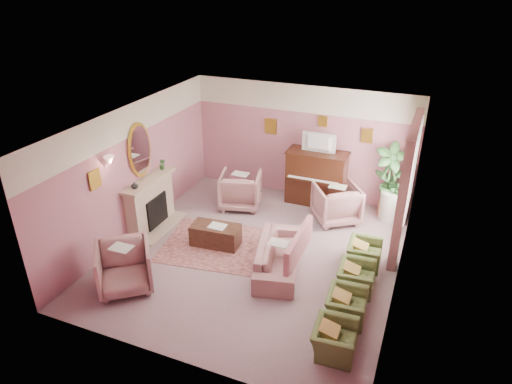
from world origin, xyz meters
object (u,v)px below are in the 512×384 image
at_px(television, 318,142).
at_px(olive_chair_b, 347,302).
at_px(piano, 316,178).
at_px(floral_armchair_right, 337,201).
at_px(olive_chair_c, 356,274).
at_px(floral_armchair_left, 240,188).
at_px(floral_armchair_front, 124,265).
at_px(coffee_table, 216,235).
at_px(sofa, 278,250).
at_px(olive_chair_a, 335,335).
at_px(side_table, 391,206).
at_px(olive_chair_d, 365,250).

xyz_separation_m(television, olive_chair_b, (1.59, -3.75, -1.29)).
distance_m(piano, television, 0.95).
xyz_separation_m(floral_armchair_right, olive_chair_c, (0.92, -2.30, -0.17)).
height_order(floral_armchair_left, floral_armchair_front, same).
height_order(piano, coffee_table, piano).
bearing_deg(sofa, olive_chair_a, -48.50).
height_order(floral_armchair_right, floral_armchair_front, same).
distance_m(coffee_table, floral_armchair_left, 1.79).
relative_size(sofa, side_table, 2.78).
xyz_separation_m(coffee_table, side_table, (3.24, 2.47, 0.12)).
relative_size(piano, side_table, 2.00).
relative_size(floral_armchair_front, olive_chair_c, 1.32).
relative_size(television, floral_armchair_left, 0.83).
bearing_deg(olive_chair_d, olive_chair_b, -90.00).
bearing_deg(olive_chair_b, olive_chair_d, 90.00).
bearing_deg(floral_armchair_left, floral_armchair_right, 4.89).
bearing_deg(floral_armchair_left, olive_chair_a, -49.41).
bearing_deg(coffee_table, piano, 62.01).
bearing_deg(coffee_table, floral_armchair_front, -114.31).
xyz_separation_m(coffee_table, floral_armchair_left, (-0.21, 1.76, 0.26)).
xyz_separation_m(floral_armchair_right, olive_chair_a, (0.92, -3.94, -0.17)).
distance_m(olive_chair_a, olive_chair_d, 2.46).
xyz_separation_m(television, side_table, (1.83, -0.12, -1.25)).
height_order(television, olive_chair_a, television).
bearing_deg(olive_chair_b, olive_chair_a, -90.00).
bearing_deg(olive_chair_d, olive_chair_c, -90.00).
bearing_deg(floral_armchair_front, olive_chair_a, -1.28).
distance_m(floral_armchair_front, side_table, 5.99).
bearing_deg(olive_chair_d, floral_armchair_right, 121.76).
distance_m(coffee_table, olive_chair_c, 3.01).
bearing_deg(olive_chair_a, piano, 108.97).
bearing_deg(olive_chair_d, olive_chair_a, -90.00).
relative_size(floral_armchair_front, olive_chair_d, 1.32).
bearing_deg(coffee_table, floral_armchair_right, 43.32).
bearing_deg(olive_chair_c, piano, 118.05).
bearing_deg(side_table, olive_chair_a, -93.13).
distance_m(floral_armchair_right, floral_armchair_front, 4.84).
distance_m(floral_armchair_front, olive_chair_c, 4.16).
height_order(floral_armchair_right, olive_chair_b, floral_armchair_right).
relative_size(olive_chair_a, olive_chair_d, 1.00).
xyz_separation_m(piano, television, (0.00, -0.05, 0.95)).
distance_m(coffee_table, olive_chair_d, 3.03).
bearing_deg(coffee_table, television, 61.55).
height_order(olive_chair_a, olive_chair_c, same).
distance_m(olive_chair_a, olive_chair_b, 0.82).
distance_m(floral_armchair_left, olive_chair_b, 4.34).
bearing_deg(olive_chair_b, piano, 112.68).
bearing_deg(floral_armchair_left, olive_chair_b, -42.35).
bearing_deg(coffee_table, olive_chair_d, 9.06).
bearing_deg(olive_chair_c, sofa, 177.33).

